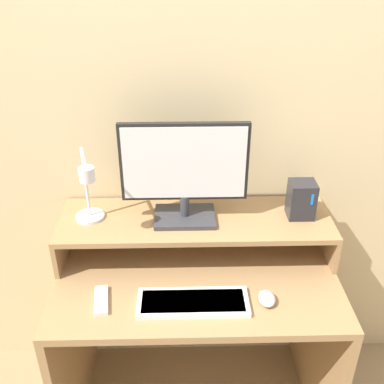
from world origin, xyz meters
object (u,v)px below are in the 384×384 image
(monitor, at_px, (184,171))
(mouse, at_px, (267,298))
(keyboard, at_px, (193,302))
(router_dock, at_px, (301,199))
(remote_control, at_px, (101,300))
(desk_lamp, at_px, (88,193))

(monitor, bearing_deg, mouse, -46.93)
(monitor, bearing_deg, keyboard, -85.51)
(monitor, relative_size, router_dock, 3.20)
(router_dock, distance_m, keyboard, 0.59)
(router_dock, xyz_separation_m, remote_control, (-0.76, -0.30, -0.23))
(monitor, height_order, mouse, monitor)
(desk_lamp, bearing_deg, keyboard, -34.01)
(router_dock, distance_m, remote_control, 0.85)
(monitor, relative_size, desk_lamp, 1.57)
(keyboard, height_order, mouse, mouse)
(monitor, height_order, desk_lamp, monitor)
(mouse, relative_size, remote_control, 0.57)
(router_dock, bearing_deg, desk_lamp, -175.50)
(mouse, distance_m, remote_control, 0.59)
(mouse, bearing_deg, monitor, 133.07)
(monitor, xyz_separation_m, mouse, (0.29, -0.31, -0.35))
(desk_lamp, xyz_separation_m, keyboard, (0.38, -0.26, -0.31))
(desk_lamp, relative_size, mouse, 3.61)
(monitor, relative_size, keyboard, 1.22)
(router_dock, relative_size, remote_control, 1.01)
(desk_lamp, distance_m, mouse, 0.75)
(keyboard, height_order, remote_control, keyboard)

